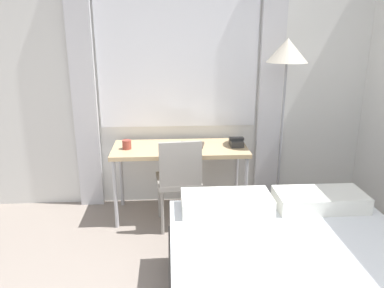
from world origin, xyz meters
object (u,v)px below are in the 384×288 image
object	(u,v)px
desk_chair	(179,177)
mug	(127,145)
desk	(180,153)
telephone	(236,142)
book	(192,145)
standing_lamp	(286,66)

from	to	relation	value
desk_chair	mug	xyz separation A→B (m)	(-0.49, 0.25, 0.25)
desk_chair	desk	bearing A→B (deg)	80.54
mug	telephone	bearing A→B (deg)	1.94
telephone	mug	bearing A→B (deg)	-178.06
desk_chair	telephone	size ratio (longest dim) A/B	5.08
book	desk	bearing A→B (deg)	-168.42
telephone	standing_lamp	bearing A→B (deg)	-4.24
mug	book	bearing A→B (deg)	5.07
standing_lamp	desk	bearing A→B (deg)	178.39
desk_chair	standing_lamp	bearing A→B (deg)	8.43
desk_chair	telephone	world-z (taller)	desk_chair
book	mug	xyz separation A→B (m)	(-0.63, -0.06, 0.03)
desk	book	world-z (taller)	book
desk	standing_lamp	xyz separation A→B (m)	(1.00, -0.03, 0.84)
desk_chair	telephone	bearing A→B (deg)	20.70
desk_chair	mug	bearing A→B (deg)	147.67
book	desk_chair	bearing A→B (deg)	-114.09
standing_lamp	book	distance (m)	1.17
desk	desk_chair	size ratio (longest dim) A/B	1.48
telephone	mug	world-z (taller)	mug
desk	book	distance (m)	0.14
desk	telephone	xyz separation A→B (m)	(0.56, 0.00, 0.09)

